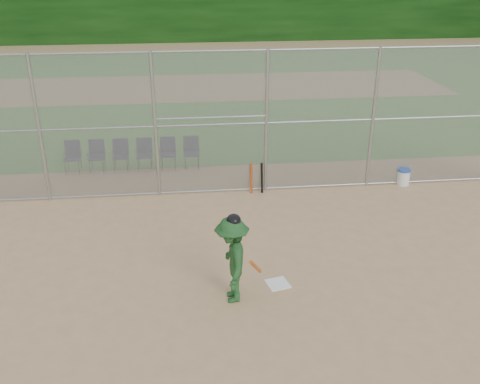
{
  "coord_description": "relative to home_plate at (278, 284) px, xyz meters",
  "views": [
    {
      "loc": [
        -1.26,
        -8.87,
        6.26
      ],
      "look_at": [
        0.0,
        2.5,
        1.1
      ],
      "focal_mm": 40.0,
      "sensor_mm": 36.0,
      "label": 1
    }
  ],
  "objects": [
    {
      "name": "ground",
      "position": [
        -0.53,
        -0.24,
        -0.01
      ],
      "size": [
        100.0,
        100.0,
        0.0
      ],
      "primitive_type": "plane",
      "color": "tan",
      "rests_on": "ground"
    },
    {
      "name": "home_plate",
      "position": [
        0.0,
        0.0,
        0.0
      ],
      "size": [
        0.53,
        0.53,
        0.02
      ],
      "primitive_type": "cube",
      "rotation": [
        0.0,
        0.0,
        0.23
      ],
      "color": "white",
      "rests_on": "ground"
    },
    {
      "name": "backstop_fence",
      "position": [
        -0.53,
        4.76,
        2.06
      ],
      "size": [
        16.09,
        0.09,
        4.0
      ],
      "color": "gray",
      "rests_on": "ground"
    },
    {
      "name": "batter_at_plate",
      "position": [
        -0.98,
        -0.39,
        0.89
      ],
      "size": [
        0.9,
        1.29,
        1.85
      ],
      "color": "#1F4F23",
      "rests_on": "ground"
    },
    {
      "name": "chair_5",
      "position": [
        -1.56,
        6.77,
        0.47
      ],
      "size": [
        0.54,
        0.52,
        0.96
      ],
      "primitive_type": null,
      "color": "#101B3D",
      "rests_on": "ground"
    },
    {
      "name": "spare_bats",
      "position": [
        0.21,
        4.65,
        0.41
      ],
      "size": [
        0.36,
        0.24,
        0.85
      ],
      "color": "#D84C14",
      "rests_on": "ground"
    },
    {
      "name": "water_cooler",
      "position": [
        4.56,
        4.7,
        0.23
      ],
      "size": [
        0.38,
        0.38,
        0.48
      ],
      "color": "white",
      "rests_on": "ground"
    },
    {
      "name": "chair_3",
      "position": [
        -3.03,
        6.77,
        0.47
      ],
      "size": [
        0.54,
        0.52,
        0.96
      ],
      "primitive_type": null,
      "color": "#101B3D",
      "rests_on": "ground"
    },
    {
      "name": "chair_4",
      "position": [
        -2.29,
        6.77,
        0.47
      ],
      "size": [
        0.54,
        0.52,
        0.96
      ],
      "primitive_type": null,
      "color": "#101B3D",
      "rests_on": "ground"
    },
    {
      "name": "dirt_patch_far",
      "position": [
        -0.53,
        17.76,
        -0.0
      ],
      "size": [
        24.0,
        24.0,
        0.0
      ],
      "primitive_type": "plane",
      "color": "tan",
      "rests_on": "ground"
    },
    {
      "name": "chair_1",
      "position": [
        -4.49,
        6.77,
        0.47
      ],
      "size": [
        0.54,
        0.52,
        0.96
      ],
      "primitive_type": null,
      "color": "#101B3D",
      "rests_on": "ground"
    },
    {
      "name": "grass_strip",
      "position": [
        -0.53,
        17.76,
        -0.0
      ],
      "size": [
        100.0,
        100.0,
        0.0
      ],
      "primitive_type": "plane",
      "color": "#286E21",
      "rests_on": "ground"
    },
    {
      "name": "chair_2",
      "position": [
        -3.76,
        6.77,
        0.47
      ],
      "size": [
        0.54,
        0.52,
        0.96
      ],
      "primitive_type": null,
      "color": "#101B3D",
      "rests_on": "ground"
    },
    {
      "name": "chair_0",
      "position": [
        -5.22,
        6.77,
        0.47
      ],
      "size": [
        0.54,
        0.52,
        0.96
      ],
      "primitive_type": null,
      "color": "#101B3D",
      "rests_on": "ground"
    }
  ]
}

